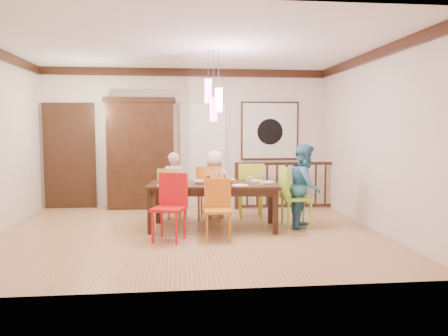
{
  "coord_description": "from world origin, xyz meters",
  "views": [
    {
      "loc": [
        -0.16,
        -6.83,
        1.64
      ],
      "look_at": [
        0.59,
        0.4,
        0.99
      ],
      "focal_mm": 35.0,
      "sensor_mm": 36.0,
      "label": 1
    }
  ],
  "objects": [
    {
      "name": "china_hutch",
      "position": [
        -0.94,
        2.3,
        1.14
      ],
      "size": [
        1.44,
        0.46,
        2.28
      ],
      "color": "black",
      "rests_on": "floor"
    },
    {
      "name": "plate_far_right",
      "position": [
        1.12,
        0.5,
        0.76
      ],
      "size": [
        0.26,
        0.26,
        0.01
      ],
      "primitive_type": "cylinder",
      "color": "white",
      "rests_on": "dining_table"
    },
    {
      "name": "person_end_right",
      "position": [
        1.93,
        0.2,
        0.69
      ],
      "size": [
        0.75,
        0.83,
        1.39
      ],
      "primitive_type": "imported",
      "rotation": [
        0.0,
        0.0,
        1.18
      ],
      "color": "teal",
      "rests_on": "floor"
    },
    {
      "name": "ceiling",
      "position": [
        0.0,
        0.0,
        2.9
      ],
      "size": [
        6.0,
        6.0,
        0.0
      ],
      "primitive_type": "plane",
      "rotation": [
        3.14,
        0.0,
        0.0
      ],
      "color": "white",
      "rests_on": "wall_back"
    },
    {
      "name": "serving_bowl",
      "position": [
        0.6,
        0.21,
        0.79
      ],
      "size": [
        0.4,
        0.4,
        0.07
      ],
      "primitive_type": "imported",
      "rotation": [
        0.0,
        0.0,
        0.44
      ],
      "color": "gold",
      "rests_on": "dining_table"
    },
    {
      "name": "wine_glass_c",
      "position": [
        0.3,
        0.04,
        0.84
      ],
      "size": [
        0.08,
        0.08,
        0.19
      ],
      "primitive_type": null,
      "color": "#590C19",
      "rests_on": "dining_table"
    },
    {
      "name": "dining_table",
      "position": [
        0.4,
        0.25,
        0.67
      ],
      "size": [
        2.2,
        1.18,
        0.75
      ],
      "rotation": [
        0.0,
        0.0,
        -0.11
      ],
      "color": "black",
      "rests_on": "floor"
    },
    {
      "name": "painting",
      "position": [
        1.8,
        2.46,
        1.6
      ],
      "size": [
        1.25,
        0.06,
        1.25
      ],
      "color": "black",
      "rests_on": "wall_back"
    },
    {
      "name": "chair_near_left",
      "position": [
        -0.31,
        -0.49,
        0.56
      ],
      "size": [
        0.57,
        0.57,
        0.99
      ],
      "rotation": [
        0.0,
        0.0,
        -0.34
      ],
      "color": "red",
      "rests_on": "floor"
    },
    {
      "name": "wine_glass_a",
      "position": [
        -0.18,
        0.41,
        0.84
      ],
      "size": [
        0.08,
        0.08,
        0.19
      ],
      "primitive_type": null,
      "color": "#590C19",
      "rests_on": "dining_table"
    },
    {
      "name": "person_far_left",
      "position": [
        -0.26,
        1.04,
        0.61
      ],
      "size": [
        0.47,
        0.33,
        1.23
      ],
      "primitive_type": "imported",
      "rotation": [
        0.0,
        0.0,
        3.06
      ],
      "color": "#F5BAC2",
      "rests_on": "floor"
    },
    {
      "name": "crown_molding",
      "position": [
        0.0,
        0.0,
        2.82
      ],
      "size": [
        6.0,
        5.0,
        0.16
      ],
      "primitive_type": null,
      "color": "black",
      "rests_on": "wall_back"
    },
    {
      "name": "chair_far_left",
      "position": [
        -0.27,
        0.98,
        0.54
      ],
      "size": [
        0.55,
        0.55,
        0.95
      ],
      "rotation": [
        0.0,
        0.0,
        2.78
      ],
      "color": "#90A334",
      "rests_on": "floor"
    },
    {
      "name": "chair_end_right",
      "position": [
        1.78,
        0.18,
        0.58
      ],
      "size": [
        0.47,
        0.47,
        1.02
      ],
      "rotation": [
        0.0,
        0.0,
        1.6
      ],
      "color": "#8EC32E",
      "rests_on": "floor"
    },
    {
      "name": "chair_far_right",
      "position": [
        1.15,
        1.06,
        0.58
      ],
      "size": [
        0.5,
        0.5,
        1.02
      ],
      "rotation": [
        0.0,
        0.0,
        3.06
      ],
      "color": "#9EB521",
      "rests_on": "floor"
    },
    {
      "name": "wine_glass_d",
      "position": [
        1.17,
        0.06,
        0.84
      ],
      "size": [
        0.08,
        0.08,
        0.19
      ],
      "primitive_type": null,
      "color": "silver",
      "rests_on": "dining_table"
    },
    {
      "name": "plate_end_right",
      "position": [
        1.3,
        0.28,
        0.76
      ],
      "size": [
        0.26,
        0.26,
        0.01
      ],
      "primitive_type": "cylinder",
      "color": "white",
      "rests_on": "dining_table"
    },
    {
      "name": "balustrade",
      "position": [
        2.06,
        1.95,
        0.5
      ],
      "size": [
        2.16,
        0.12,
        0.96
      ],
      "rotation": [
        0.0,
        0.0,
        -0.02
      ],
      "color": "black",
      "rests_on": "floor"
    },
    {
      "name": "wall_right",
      "position": [
        3.0,
        0.0,
        1.45
      ],
      "size": [
        0.0,
        5.0,
        5.0
      ],
      "primitive_type": "plane",
      "rotation": [
        1.57,
        0.0,
        -1.57
      ],
      "color": "beige",
      "rests_on": "floor"
    },
    {
      "name": "small_bowl",
      "position": [
        0.17,
        0.22,
        0.78
      ],
      "size": [
        0.21,
        0.21,
        0.06
      ],
      "primitive_type": "imported",
      "rotation": [
        0.0,
        0.0,
        -0.18
      ],
      "color": "white",
      "rests_on": "dining_table"
    },
    {
      "name": "panel_door",
      "position": [
        -2.4,
        2.45,
        1.05
      ],
      "size": [
        1.04,
        0.07,
        2.24
      ],
      "primitive_type": "cube",
      "color": "black",
      "rests_on": "wall_back"
    },
    {
      "name": "plate_far_left",
      "position": [
        -0.27,
        0.59,
        0.76
      ],
      "size": [
        0.26,
        0.26,
        0.01
      ],
      "primitive_type": "cylinder",
      "color": "white",
      "rests_on": "dining_table"
    },
    {
      "name": "cup_left",
      "position": [
        -0.12,
        0.05,
        0.79
      ],
      "size": [
        0.14,
        0.14,
        0.09
      ],
      "primitive_type": "imported",
      "rotation": [
        0.0,
        0.0,
        -0.3
      ],
      "color": "silver",
      "rests_on": "dining_table"
    },
    {
      "name": "person_far_mid",
      "position": [
        0.5,
        1.13,
        0.63
      ],
      "size": [
        0.62,
        0.4,
        1.25
      ],
      "primitive_type": "imported",
      "rotation": [
        0.0,
        0.0,
        3.13
      ],
      "color": "beige",
      "rests_on": "floor"
    },
    {
      "name": "plate_far_mid",
      "position": [
        0.38,
        0.56,
        0.76
      ],
      "size": [
        0.26,
        0.26,
        0.01
      ],
      "primitive_type": "cylinder",
      "color": "white",
      "rests_on": "dining_table"
    },
    {
      "name": "floor",
      "position": [
        0.0,
        0.0,
        0.0
      ],
      "size": [
        6.0,
        6.0,
        0.0
      ],
      "primitive_type": "plane",
      "color": "#977749",
      "rests_on": "ground"
    },
    {
      "name": "chair_far_mid",
      "position": [
        0.39,
        0.96,
        0.56
      ],
      "size": [
        0.52,
        0.52,
        0.98
      ],
      "rotation": [
        0.0,
        0.0,
        2.95
      ],
      "color": "#C6631A",
      "rests_on": "floor"
    },
    {
      "name": "white_doorway",
      "position": [
        0.35,
        2.46,
        1.05
      ],
      "size": [
        0.97,
        0.05,
        2.22
      ],
      "primitive_type": "cube",
      "color": "silver",
      "rests_on": "wall_back"
    },
    {
      "name": "cup_right",
      "position": [
        1.03,
        0.43,
        0.79
      ],
      "size": [
        0.11,
        0.11,
        0.09
      ],
      "primitive_type": "imported",
      "rotation": [
        0.0,
        0.0,
        -0.21
      ],
      "color": "silver",
      "rests_on": "dining_table"
    },
    {
      "name": "pendant_cluster",
      "position": [
        0.4,
        0.25,
        2.11
      ],
      "size": [
        0.27,
        0.21,
        1.14
      ],
      "color": "#FF4C9E",
      "rests_on": "ceiling"
    },
    {
      "name": "chair_near_mid",
      "position": [
        0.41,
        -0.48,
        0.51
      ],
      "size": [
        0.43,
        0.43,
        0.9
      ],
      "rotation": [
        0.0,
        0.0,
        -0.06
      ],
      "color": "#C86F17",
      "rests_on": "floor"
    },
    {
      "name": "wine_glass_b",
      "position": [
        0.49,
        0.48,
        0.84
      ],
      "size": [
        0.08,
        0.08,
        0.19
      ],
      "primitive_type": null,
      "color": "silver",
      "rests_on": "dining_table"
    },
    {
      "name": "wall_back",
      "position": [
        0.0,
        2.5,
        1.45
      ],
      "size": [
        6.0,
        0.0,
        6.0
      ],
      "primitive_type": "plane",
      "rotation": [
        1.57,
        0.0,
        0.0
      ],
      "color": "beige",
      "rests_on": "floor"
    },
    {
      "name": "napkin",
      "position": [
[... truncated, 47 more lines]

